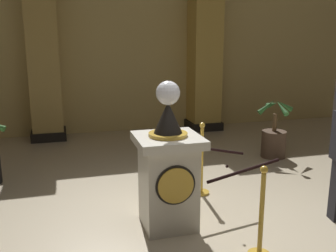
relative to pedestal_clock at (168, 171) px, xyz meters
The scene contains 9 objects.
ground_plane 0.79m from the pedestal_clock, ahead, with size 12.05×12.05×0.00m, color beige.
back_wall 5.23m from the pedestal_clock, 85.73° to the left, with size 12.05×0.16×3.48m, color tan.
pedestal_clock is the anchor object (origin of this frame).
stanchion_near 1.22m from the pedestal_clock, 51.31° to the right, with size 0.24×0.24×0.99m.
stanchion_far 1.13m from the pedestal_clock, 47.72° to the left, with size 0.24×0.24×1.06m.
velvet_rope 0.74m from the pedestal_clock, ahead, with size 0.86×0.89×0.22m.
column_left 5.03m from the pedestal_clock, 107.57° to the left, with size 0.79×0.79×3.34m.
column_right 5.30m from the pedestal_clock, 64.41° to the left, with size 0.83×0.83×3.34m.
potted_palm_right 3.42m from the pedestal_clock, 37.81° to the left, with size 0.76×0.76×1.14m.
Camera 1 is at (-1.53, -4.03, 2.20)m, focal length 40.28 mm.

